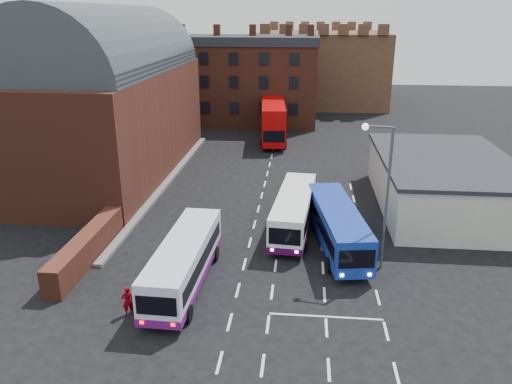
# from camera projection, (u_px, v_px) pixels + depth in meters

# --- Properties ---
(ground) EXTENTS (180.00, 180.00, 0.00)m
(ground) POSITION_uv_depth(u_px,v_px,m) (240.00, 283.00, 29.71)
(ground) COLOR black
(railway_station) EXTENTS (12.00, 28.00, 16.00)m
(railway_station) POSITION_uv_depth(u_px,v_px,m) (108.00, 96.00, 48.22)
(railway_station) COLOR #602B1E
(railway_station) RESTS_ON ground
(forecourt_wall) EXTENTS (1.20, 10.00, 1.80)m
(forecourt_wall) POSITION_uv_depth(u_px,v_px,m) (87.00, 247.00, 32.22)
(forecourt_wall) COLOR #602B1E
(forecourt_wall) RESTS_ON ground
(cream_building) EXTENTS (10.40, 16.40, 4.25)m
(cream_building) POSITION_uv_depth(u_px,v_px,m) (443.00, 182.00, 40.71)
(cream_building) COLOR beige
(cream_building) RESTS_ON ground
(brick_terrace) EXTENTS (22.00, 10.00, 11.00)m
(brick_terrace) POSITION_uv_depth(u_px,v_px,m) (239.00, 84.00, 71.47)
(brick_terrace) COLOR brown
(brick_terrace) RESTS_ON ground
(castle_keep) EXTENTS (22.00, 22.00, 12.00)m
(castle_keep) POSITION_uv_depth(u_px,v_px,m) (320.00, 67.00, 88.92)
(castle_keep) COLOR brown
(castle_keep) RESTS_ON ground
(bus_white_outbound) EXTENTS (2.83, 10.35, 2.80)m
(bus_white_outbound) POSITION_uv_depth(u_px,v_px,m) (184.00, 259.00, 29.04)
(bus_white_outbound) COLOR silver
(bus_white_outbound) RESTS_ON ground
(bus_white_inbound) EXTENTS (3.28, 10.44, 2.80)m
(bus_white_inbound) POSITION_uv_depth(u_px,v_px,m) (294.00, 209.00, 36.48)
(bus_white_inbound) COLOR white
(bus_white_inbound) RESTS_ON ground
(bus_blue) EXTENTS (3.98, 10.80, 2.88)m
(bus_blue) POSITION_uv_depth(u_px,v_px,m) (338.00, 225.00, 33.69)
(bus_blue) COLOR #14329F
(bus_blue) RESTS_ON ground
(bus_red_double) EXTENTS (3.80, 12.32, 4.85)m
(bus_red_double) POSITION_uv_depth(u_px,v_px,m) (273.00, 120.00, 61.90)
(bus_red_double) COLOR #C60506
(bus_red_double) RESTS_ON ground
(street_lamp) EXTENTS (1.85, 0.60, 9.18)m
(street_lamp) POSITION_uv_depth(u_px,v_px,m) (383.00, 185.00, 29.65)
(street_lamp) COLOR #595A5F
(street_lamp) RESTS_ON ground
(pedestrian_red) EXTENTS (0.73, 0.66, 1.66)m
(pedestrian_red) POSITION_uv_depth(u_px,v_px,m) (128.00, 301.00, 26.37)
(pedestrian_red) COLOR #7B000A
(pedestrian_red) RESTS_ON ground
(pedestrian_beige) EXTENTS (1.10, 1.04, 1.79)m
(pedestrian_beige) POSITION_uv_depth(u_px,v_px,m) (154.00, 299.00, 26.37)
(pedestrian_beige) COLOR beige
(pedestrian_beige) RESTS_ON ground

